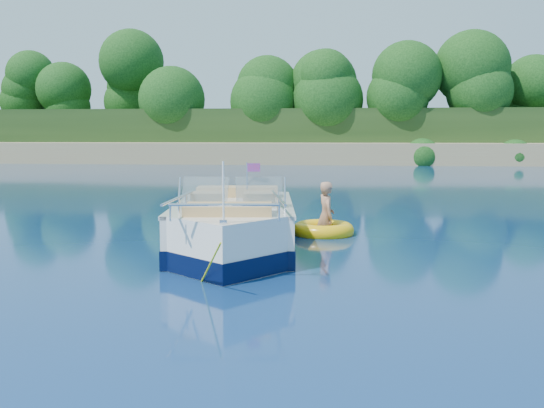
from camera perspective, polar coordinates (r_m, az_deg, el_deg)
The scene contains 6 objects.
ground at distance 8.43m, azimuth -16.76°, elevation -8.89°, with size 160.00×160.00×0.00m, color #092344.
shoreline at distance 71.34m, azimuth 3.13°, elevation 5.72°, with size 170.00×59.00×6.00m.
treeline at distance 48.72m, azimuth 2.01°, elevation 10.64°, with size 150.00×7.12×8.19m.
motorboat at distance 11.36m, azimuth -3.64°, elevation -2.55°, with size 2.60×6.15×2.05m.
tow_tube at distance 13.39m, azimuth 4.84°, elevation -2.46°, with size 1.72×1.72×0.36m.
boy at distance 13.49m, azimuth 5.04°, elevation -2.80°, with size 0.57×0.38×1.57m, color tan.
Camera 1 is at (3.15, -7.49, 2.23)m, focal length 40.00 mm.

